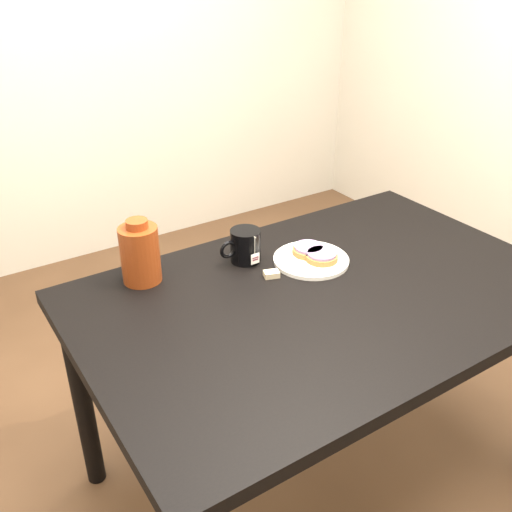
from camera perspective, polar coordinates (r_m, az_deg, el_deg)
name	(u,v)px	position (r m, az deg, el deg)	size (l,w,h in m)	color
ground_plane	(313,472)	(2.14, 5.68, -20.69)	(4.00, 4.00, 0.00)	brown
wall_back	(76,7)	(3.20, -17.55, 22.64)	(3.50, 0.02, 2.70)	beige
table	(323,314)	(1.69, 6.75, -5.83)	(1.40, 0.90, 0.75)	black
plate	(311,259)	(1.79, 5.53, -0.33)	(0.24, 0.24, 0.02)	white
bagel_back	(309,250)	(1.81, 5.27, 0.63)	(0.14, 0.14, 0.03)	brown
bagel_front	(322,256)	(1.77, 6.59, -0.02)	(0.14, 0.14, 0.03)	brown
mug	(245,246)	(1.76, -1.13, 1.05)	(0.14, 0.10, 0.11)	black
teabag_pouch	(272,274)	(1.70, 1.56, -1.82)	(0.04, 0.03, 0.02)	#C6B793
bagel_package	(140,253)	(1.68, -11.52, 0.27)	(0.12, 0.12, 0.20)	#5C1F0C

